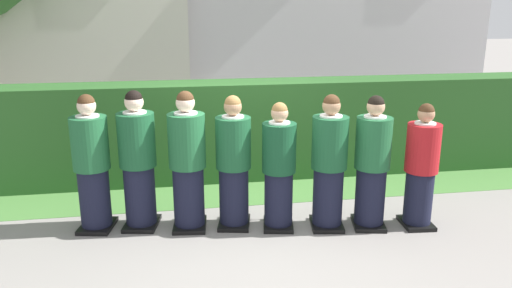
% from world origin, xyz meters
% --- Properties ---
extents(ground_plane, '(60.00, 60.00, 0.00)m').
position_xyz_m(ground_plane, '(0.00, 0.00, 0.00)').
color(ground_plane, gray).
extents(student_front_row_0, '(0.47, 0.54, 1.66)m').
position_xyz_m(student_front_row_0, '(-1.93, 0.25, 0.79)').
color(student_front_row_0, black).
rests_on(student_front_row_0, ground).
extents(student_front_row_1, '(0.47, 0.55, 1.69)m').
position_xyz_m(student_front_row_1, '(-1.39, 0.23, 0.81)').
color(student_front_row_1, black).
rests_on(student_front_row_1, ground).
extents(student_front_row_2, '(0.44, 0.52, 1.69)m').
position_xyz_m(student_front_row_2, '(-0.81, 0.10, 0.81)').
color(student_front_row_2, black).
rests_on(student_front_row_2, ground).
extents(student_front_row_3, '(0.46, 0.53, 1.63)m').
position_xyz_m(student_front_row_3, '(-0.26, 0.07, 0.77)').
color(student_front_row_3, black).
rests_on(student_front_row_3, ground).
extents(student_front_row_4, '(0.43, 0.50, 1.56)m').
position_xyz_m(student_front_row_4, '(0.27, -0.07, 0.74)').
color(student_front_row_4, black).
rests_on(student_front_row_4, ground).
extents(student_front_row_5, '(0.45, 0.55, 1.65)m').
position_xyz_m(student_front_row_5, '(0.86, -0.15, 0.78)').
color(student_front_row_5, black).
rests_on(student_front_row_5, ground).
extents(student_front_row_6, '(0.47, 0.53, 1.63)m').
position_xyz_m(student_front_row_6, '(1.37, -0.21, 0.78)').
color(student_front_row_6, black).
rests_on(student_front_row_6, ground).
extents(student_in_red_blazer, '(0.40, 0.50, 1.53)m').
position_xyz_m(student_in_red_blazer, '(1.96, -0.30, 0.73)').
color(student_in_red_blazer, black).
rests_on(student_in_red_blazer, ground).
extents(hedge, '(11.86, 0.70, 1.50)m').
position_xyz_m(hedge, '(0.00, 1.89, 0.75)').
color(hedge, '#285623').
rests_on(hedge, ground).
extents(lawn_strip, '(11.86, 0.90, 0.01)m').
position_xyz_m(lawn_strip, '(0.00, 1.09, 0.00)').
color(lawn_strip, '#477A38').
rests_on(lawn_strip, ground).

